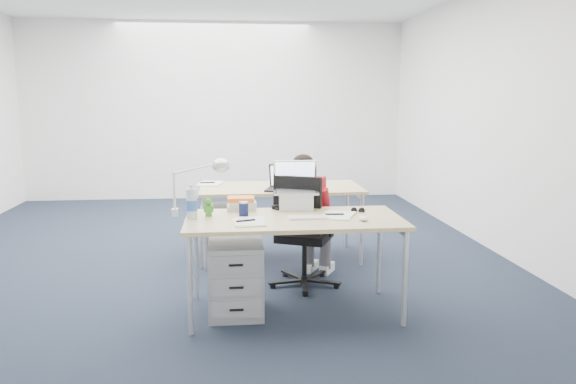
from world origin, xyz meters
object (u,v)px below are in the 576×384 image
(drawer_pedestal_near, at_px, (236,277))
(cordless_phone, at_px, (194,203))
(desk_far, at_px, (281,191))
(water_bottle, at_px, (192,202))
(desk_lamp, at_px, (192,186))
(drawer_pedestal_far, at_px, (221,234))
(desk_near, at_px, (294,224))
(far_cup, at_px, (303,181))
(sunglasses, at_px, (358,211))
(seated_person, at_px, (308,217))
(wireless_keyboard, at_px, (308,217))
(computer_mouse, at_px, (363,218))
(office_chair, at_px, (303,255))
(dark_laptop, at_px, (285,177))
(bear_figurine, at_px, (208,207))
(silver_laptop, at_px, (296,186))
(book_stack, at_px, (241,203))
(headphones, at_px, (284,207))
(can_koozie, at_px, (244,209))

(drawer_pedestal_near, xyz_separation_m, cordless_phone, (-0.31, 0.27, 0.53))
(desk_far, distance_m, water_bottle, 1.65)
(cordless_phone, relative_size, desk_lamp, 0.31)
(desk_far, distance_m, drawer_pedestal_far, 0.73)
(desk_near, distance_m, desk_lamp, 0.81)
(cordless_phone, distance_m, far_cup, 1.57)
(sunglasses, relative_size, desk_lamp, 0.25)
(sunglasses, bearing_deg, desk_near, -151.09)
(desk_near, height_order, far_cup, far_cup)
(seated_person, xyz_separation_m, far_cup, (0.05, 0.76, 0.21))
(wireless_keyboard, xyz_separation_m, water_bottle, (-0.85, 0.08, 0.12))
(seated_person, bearing_deg, computer_mouse, -43.50)
(wireless_keyboard, height_order, sunglasses, sunglasses)
(desk_near, bearing_deg, office_chair, 75.71)
(wireless_keyboard, height_order, computer_mouse, computer_mouse)
(wireless_keyboard, distance_m, dark_laptop, 1.27)
(desk_far, xyz_separation_m, sunglasses, (0.48, -1.33, 0.06))
(wireless_keyboard, relative_size, sunglasses, 2.67)
(desk_far, distance_m, dark_laptop, 0.30)
(desk_near, xyz_separation_m, dark_laptop, (0.05, 1.23, 0.17))
(bear_figurine, bearing_deg, office_chair, 39.45)
(bear_figurine, bearing_deg, silver_laptop, 26.53)
(drawer_pedestal_far, bearing_deg, bear_figurine, -92.98)
(silver_laptop, relative_size, desk_lamp, 0.83)
(desk_near, xyz_separation_m, seated_person, (0.21, 0.72, -0.11))
(book_stack, bearing_deg, office_chair, 24.11)
(drawer_pedestal_far, xyz_separation_m, wireless_keyboard, (0.67, -1.45, 0.46))
(headphones, bearing_deg, cordless_phone, -161.27)
(desk_near, distance_m, computer_mouse, 0.52)
(silver_laptop, distance_m, headphones, 0.20)
(drawer_pedestal_far, height_order, can_koozie, can_koozie)
(water_bottle, height_order, bear_figurine, water_bottle)
(cordless_phone, bearing_deg, wireless_keyboard, -31.01)
(desk_lamp, xyz_separation_m, dark_laptop, (0.80, 1.07, -0.10))
(drawer_pedestal_far, height_order, dark_laptop, dark_laptop)
(far_cup, bearing_deg, office_chair, -97.06)
(desk_far, distance_m, computer_mouse, 1.70)
(water_bottle, height_order, sunglasses, water_bottle)
(desk_near, bearing_deg, drawer_pedestal_near, 176.59)
(bear_figurine, xyz_separation_m, book_stack, (0.25, 0.22, -0.02))
(desk_far, height_order, seated_person, seated_person)
(sunglasses, bearing_deg, desk_far, 122.58)
(desk_near, relative_size, sunglasses, 14.44)
(sunglasses, relative_size, far_cup, 1.00)
(office_chair, distance_m, drawer_pedestal_near, 0.80)
(desk_far, height_order, drawer_pedestal_far, desk_far)
(office_chair, distance_m, cordless_phone, 1.08)
(book_stack, relative_size, cordless_phone, 1.61)
(desk_near, bearing_deg, dark_laptop, 87.69)
(wireless_keyboard, height_order, desk_lamp, desk_lamp)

